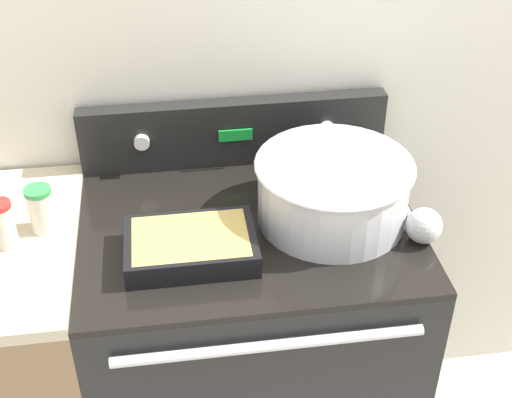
# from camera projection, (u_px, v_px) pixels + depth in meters

# --- Properties ---
(kitchen_wall) EXTENTS (8.00, 0.05, 2.50)m
(kitchen_wall) POSITION_uv_depth(u_px,v_px,m) (230.00, 53.00, 1.84)
(kitchen_wall) COLOR silver
(kitchen_wall) RESTS_ON ground_plane
(stove_range) EXTENTS (0.82, 0.65, 0.96)m
(stove_range) POSITION_uv_depth(u_px,v_px,m) (250.00, 358.00, 2.01)
(stove_range) COLOR black
(stove_range) RESTS_ON ground_plane
(control_panel) EXTENTS (0.82, 0.07, 0.18)m
(control_panel) POSITION_uv_depth(u_px,v_px,m) (234.00, 132.00, 1.91)
(control_panel) COLOR black
(control_panel) RESTS_ON stove_range
(side_counter) EXTENTS (0.52, 0.62, 0.97)m
(side_counter) POSITION_uv_depth(u_px,v_px,m) (5.00, 384.00, 1.93)
(side_counter) COLOR #896B4C
(side_counter) RESTS_ON ground_plane
(mixing_bowl) EXTENTS (0.38, 0.38, 0.16)m
(mixing_bowl) POSITION_uv_depth(u_px,v_px,m) (333.00, 188.00, 1.70)
(mixing_bowl) COLOR silver
(mixing_bowl) RESTS_ON stove_range
(casserole_dish) EXTENTS (0.30, 0.20, 0.06)m
(casserole_dish) POSITION_uv_depth(u_px,v_px,m) (191.00, 245.00, 1.61)
(casserole_dish) COLOR black
(casserole_dish) RESTS_ON stove_range
(ladle) EXTENTS (0.09, 0.28, 0.09)m
(ladle) POSITION_uv_depth(u_px,v_px,m) (423.00, 224.00, 1.66)
(ladle) COLOR #B7B7B7
(ladle) RESTS_ON stove_range
(spice_jar_green_cap) EXTENTS (0.06, 0.06, 0.12)m
(spice_jar_green_cap) POSITION_uv_depth(u_px,v_px,m) (41.00, 209.00, 1.66)
(spice_jar_green_cap) COLOR beige
(spice_jar_green_cap) RESTS_ON side_counter
(spice_jar_red_cap) EXTENTS (0.05, 0.05, 0.12)m
(spice_jar_red_cap) POSITION_uv_depth(u_px,v_px,m) (3.00, 224.00, 1.61)
(spice_jar_red_cap) COLOR beige
(spice_jar_red_cap) RESTS_ON side_counter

